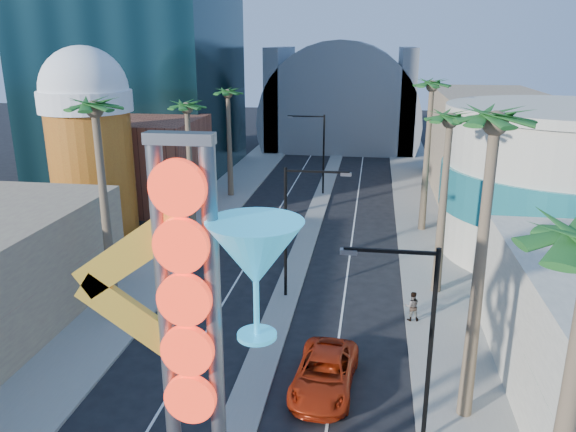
% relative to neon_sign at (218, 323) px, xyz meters
% --- Properties ---
extents(sidewalk_west, '(5.00, 100.00, 0.15)m').
position_rel_neon_sign_xyz_m(sidewalk_west, '(-10.32, 32.04, -7.23)').
color(sidewalk_west, gray).
rests_on(sidewalk_west, ground).
extents(sidewalk_east, '(5.00, 100.00, 0.15)m').
position_rel_neon_sign_xyz_m(sidewalk_east, '(8.68, 32.04, -7.23)').
color(sidewalk_east, gray).
rests_on(sidewalk_east, ground).
extents(median, '(1.60, 84.00, 0.15)m').
position_rel_neon_sign_xyz_m(median, '(-0.82, 35.04, -7.23)').
color(median, gray).
rests_on(median, ground).
extents(brick_filler_west, '(10.00, 10.00, 8.00)m').
position_rel_neon_sign_xyz_m(brick_filler_west, '(-16.82, 35.04, -3.31)').
color(brick_filler_west, brown).
rests_on(brick_filler_west, ground).
extents(filler_east, '(10.00, 20.00, 10.00)m').
position_rel_neon_sign_xyz_m(filler_east, '(15.18, 45.04, -2.31)').
color(filler_east, '#8F705C').
rests_on(filler_east, ground).
extents(beer_mug, '(7.00, 7.00, 14.50)m').
position_rel_neon_sign_xyz_m(beer_mug, '(-17.82, 27.04, 0.54)').
color(beer_mug, '#A94216').
rests_on(beer_mug, ground).
extents(turquoise_building, '(16.60, 16.60, 10.60)m').
position_rel_neon_sign_xyz_m(turquoise_building, '(17.18, 27.04, -2.06)').
color(turquoise_building, '#B4AD99').
rests_on(turquoise_building, ground).
extents(canopy, '(22.00, 16.00, 22.00)m').
position_rel_neon_sign_xyz_m(canopy, '(-0.82, 69.04, -3.00)').
color(canopy, slate).
rests_on(canopy, ground).
extents(neon_sign, '(6.53, 2.60, 12.55)m').
position_rel_neon_sign_xyz_m(neon_sign, '(0.00, 0.00, 0.00)').
color(neon_sign, gray).
rests_on(neon_sign, ground).
extents(streetlight_0, '(3.79, 0.25, 8.00)m').
position_rel_neon_sign_xyz_m(streetlight_0, '(-0.27, 17.04, -2.43)').
color(streetlight_0, black).
rests_on(streetlight_0, ground).
extents(streetlight_1, '(3.79, 0.25, 8.00)m').
position_rel_neon_sign_xyz_m(streetlight_1, '(-1.36, 41.04, -2.43)').
color(streetlight_1, black).
rests_on(streetlight_1, ground).
extents(streetlight_2, '(3.45, 0.25, 8.00)m').
position_rel_neon_sign_xyz_m(streetlight_2, '(5.91, 5.04, -2.47)').
color(streetlight_2, black).
rests_on(streetlight_2, ground).
extents(palm_1, '(2.40, 2.40, 12.70)m').
position_rel_neon_sign_xyz_m(palm_1, '(-9.82, 13.04, 3.52)').
color(palm_1, brown).
rests_on(palm_1, ground).
extents(palm_2, '(2.40, 2.40, 11.20)m').
position_rel_neon_sign_xyz_m(palm_2, '(-9.82, 27.04, 2.17)').
color(palm_2, brown).
rests_on(palm_2, ground).
extents(palm_3, '(2.40, 2.40, 11.20)m').
position_rel_neon_sign_xyz_m(palm_3, '(-9.82, 39.04, 2.17)').
color(palm_3, brown).
rests_on(palm_3, ground).
extents(palm_5, '(2.40, 2.40, 13.20)m').
position_rel_neon_sign_xyz_m(palm_5, '(8.18, 7.04, 3.96)').
color(palm_5, brown).
rests_on(palm_5, ground).
extents(palm_6, '(2.40, 2.40, 11.70)m').
position_rel_neon_sign_xyz_m(palm_6, '(8.18, 19.04, 2.62)').
color(palm_6, brown).
rests_on(palm_6, ground).
extents(palm_7, '(2.40, 2.40, 12.70)m').
position_rel_neon_sign_xyz_m(palm_7, '(8.18, 31.04, 3.52)').
color(palm_7, brown).
rests_on(palm_7, ground).
extents(red_pickup, '(2.91, 5.69, 1.54)m').
position_rel_neon_sign_xyz_m(red_pickup, '(2.34, 8.06, -6.54)').
color(red_pickup, '#B12A0D').
rests_on(red_pickup, ground).
extents(pedestrian_b, '(0.88, 0.73, 1.66)m').
position_rel_neon_sign_xyz_m(pedestrian_b, '(6.48, 14.92, -6.32)').
color(pedestrian_b, gray).
rests_on(pedestrian_b, sidewalk_east).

